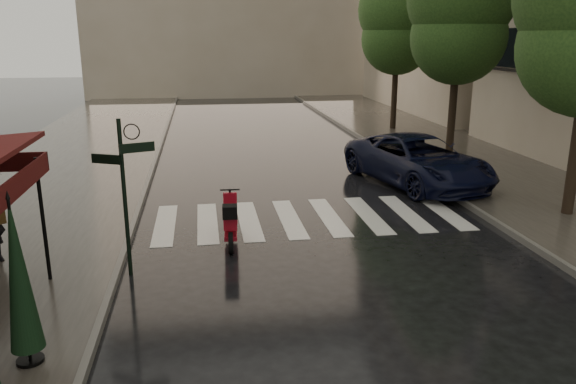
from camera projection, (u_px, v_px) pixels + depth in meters
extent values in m
plane|color=black|center=(190.00, 350.00, 8.43)|extent=(120.00, 120.00, 0.00)
cube|color=#38332D|center=(62.00, 172.00, 19.18)|extent=(6.00, 60.00, 0.12)
cube|color=#38332D|center=(467.00, 158.00, 21.35)|extent=(5.50, 60.00, 0.12)
cube|color=#595651|center=(153.00, 169.00, 19.62)|extent=(0.12, 60.00, 0.16)
cube|color=#595651|center=(397.00, 160.00, 20.93)|extent=(0.12, 60.00, 0.16)
cube|color=silver|center=(165.00, 224.00, 14.04)|extent=(0.50, 3.20, 0.01)
cube|color=silver|center=(207.00, 222.00, 14.19)|extent=(0.50, 3.20, 0.01)
cube|color=silver|center=(249.00, 220.00, 14.35)|extent=(0.50, 3.20, 0.01)
cube|color=silver|center=(289.00, 218.00, 14.50)|extent=(0.50, 3.20, 0.01)
cube|color=silver|center=(329.00, 216.00, 14.66)|extent=(0.50, 3.20, 0.01)
cube|color=silver|center=(368.00, 215.00, 14.81)|extent=(0.50, 3.20, 0.01)
cube|color=silver|center=(406.00, 213.00, 14.97)|extent=(0.50, 3.20, 0.01)
cube|color=silver|center=(443.00, 211.00, 15.12)|extent=(0.50, 3.20, 0.01)
cylinder|color=black|center=(43.00, 220.00, 10.31)|extent=(0.07, 0.07, 2.35)
cylinder|color=black|center=(125.00, 200.00, 10.69)|extent=(0.08, 0.08, 3.10)
cube|color=black|center=(137.00, 148.00, 10.47)|extent=(0.62, 0.26, 0.18)
cube|color=black|center=(106.00, 159.00, 10.44)|extent=(0.56, 0.29, 0.18)
cylinder|color=black|center=(453.00, 98.00, 20.62)|extent=(0.28, 0.28, 4.48)
sphere|color=#193714|center=(458.00, 37.00, 20.03)|extent=(3.40, 3.40, 3.40)
cylinder|color=black|center=(395.00, 84.00, 27.32)|extent=(0.28, 0.28, 4.37)
sphere|color=#193714|center=(397.00, 39.00, 26.76)|extent=(3.40, 3.40, 3.40)
sphere|color=#193714|center=(399.00, 10.00, 26.40)|extent=(3.80, 3.80, 3.80)
cylinder|color=black|center=(231.00, 243.00, 12.14)|extent=(0.13, 0.48, 0.47)
cylinder|color=black|center=(231.00, 225.00, 13.32)|extent=(0.13, 0.48, 0.47)
cube|color=maroon|center=(231.00, 230.00, 12.73)|extent=(0.35, 1.30, 0.10)
cube|color=maroon|center=(230.00, 221.00, 12.41)|extent=(0.33, 0.56, 0.28)
cube|color=maroon|center=(230.00, 208.00, 13.05)|extent=(0.32, 0.14, 0.74)
cylinder|color=black|center=(230.00, 190.00, 13.04)|extent=(0.46, 0.06, 0.04)
cube|color=black|center=(230.00, 212.00, 11.97)|extent=(0.33, 0.31, 0.28)
imported|color=black|center=(418.00, 160.00, 17.69)|extent=(3.88, 6.01, 1.54)
cylinder|color=black|center=(30.00, 360.00, 7.92)|extent=(0.38, 0.38, 0.05)
cylinder|color=black|center=(20.00, 282.00, 7.60)|extent=(0.04, 0.04, 2.35)
cone|color=black|center=(18.00, 274.00, 7.57)|extent=(0.46, 0.46, 2.23)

